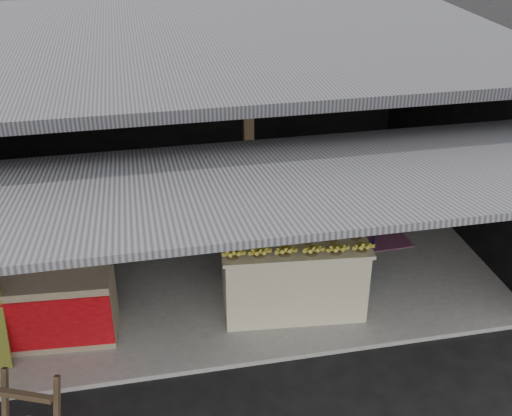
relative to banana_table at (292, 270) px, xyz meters
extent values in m
plane|color=black|center=(-0.64, -0.96, -0.53)|extent=(80.00, 80.00, 0.00)
cube|color=gray|center=(-0.64, 1.54, -0.50)|extent=(7.00, 5.00, 0.06)
cube|color=black|center=(-0.64, 4.04, 0.98)|extent=(7.00, 0.15, 2.90)
cube|color=black|center=(2.86, 1.54, 0.98)|extent=(0.15, 5.00, 2.90)
cube|color=#232326|center=(-0.64, 1.54, 2.43)|extent=(7.20, 5.20, 0.12)
cube|color=#232326|center=(-0.64, -1.91, 2.20)|extent=(7.40, 2.47, 0.48)
cube|color=brown|center=(-0.34, 0.94, 0.95)|extent=(0.12, 0.12, 2.85)
cube|color=beige|center=(0.00, 0.00, -0.02)|extent=(1.73, 1.14, 0.90)
cube|color=beige|center=(0.00, 0.00, 0.45)|extent=(1.79, 1.20, 0.04)
cube|color=white|center=(0.07, 0.87, 0.04)|extent=(0.96, 0.67, 1.02)
cube|color=navy|center=(0.07, 0.55, 0.09)|extent=(0.71, 0.07, 0.30)
cube|color=#B21414|center=(0.07, 0.55, -0.27)|extent=(0.46, 0.05, 0.10)
cube|color=#998466|center=(-2.83, -0.08, -0.06)|extent=(1.50, 0.74, 0.82)
cube|color=red|center=(-2.83, -0.41, -0.06)|extent=(1.45, 0.12, 0.64)
cube|color=white|center=(-2.83, -0.42, -0.06)|extent=(0.49, 0.04, 0.16)
cube|color=#1A1F4F|center=(-2.83, 0.20, 0.69)|extent=(1.46, 0.15, 0.68)
cube|color=brown|center=(-3.15, -1.31, -0.20)|extent=(0.14, 0.25, 0.65)
cube|color=brown|center=(-2.66, -1.51, -0.20)|extent=(0.14, 0.25, 0.65)
cube|color=brown|center=(-2.96, -1.56, 0.09)|extent=(0.65, 0.32, 0.06)
cylinder|color=navy|center=(0.83, 0.35, -0.21)|extent=(0.35, 0.35, 0.52)
cylinder|color=#091636|center=(1.13, 0.95, -0.24)|extent=(0.03, 0.03, 0.47)
cylinder|color=#091636|center=(1.48, 1.06, -0.24)|extent=(0.03, 0.03, 0.47)
cylinder|color=#091636|center=(1.02, 1.30, -0.24)|extent=(0.03, 0.03, 0.47)
cylinder|color=#091636|center=(1.36, 1.41, -0.24)|extent=(0.03, 0.03, 0.47)
cube|color=#091636|center=(1.25, 1.18, -0.01)|extent=(0.56, 0.56, 0.04)
cube|color=#091636|center=(1.18, 1.37, 0.23)|extent=(0.44, 0.17, 0.48)
cube|color=#6C1853|center=(1.25, 1.36, -0.47)|extent=(1.53, 1.05, 0.01)
cube|color=black|center=(-1.44, 3.94, 1.38)|extent=(0.32, 0.03, 0.42)
cube|color=#4C4C59|center=(-1.44, 3.92, 1.38)|extent=(0.26, 0.02, 0.34)
cube|color=black|center=(-0.84, 3.94, 1.40)|extent=(0.32, 0.03, 0.42)
cube|color=#4C4C59|center=(-0.84, 3.92, 1.40)|extent=(0.26, 0.02, 0.34)
cube|color=black|center=(-0.14, 3.94, 1.42)|extent=(0.32, 0.03, 0.42)
cube|color=#4C4C59|center=(-0.14, 3.92, 1.42)|extent=(0.26, 0.02, 0.34)
camera|label=1|loc=(-1.70, -6.17, 4.34)|focal=45.00mm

